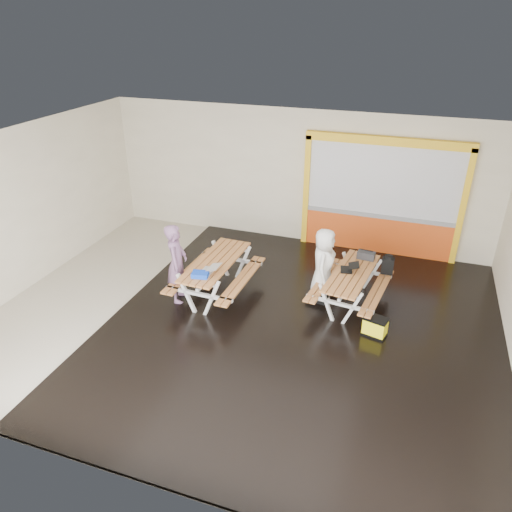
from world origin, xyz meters
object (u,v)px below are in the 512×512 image
at_px(blue_pouch, 200,274).
at_px(dark_case, 318,296).
at_px(fluke_bag, 375,327).
at_px(picnic_table_right, 351,280).
at_px(toolbox, 366,255).
at_px(picnic_table_left, 216,269).
at_px(laptop_right, 349,268).
at_px(laptop_left, 210,269).
at_px(person_left, 177,263).
at_px(person_right, 324,264).
at_px(backpack, 388,264).

bearing_deg(blue_pouch, dark_case, 29.20).
distance_m(blue_pouch, fluke_bag, 3.54).
xyz_separation_m(picnic_table_right, toolbox, (0.19, 0.69, 0.27)).
xyz_separation_m(picnic_table_left, dark_case, (2.15, 0.48, -0.53)).
bearing_deg(toolbox, laptop_right, -112.28).
distance_m(picnic_table_left, toolbox, 3.25).
bearing_deg(laptop_right, laptop_left, -157.48).
height_order(picnic_table_right, person_left, person_left).
relative_size(picnic_table_left, person_right, 1.40).
relative_size(backpack, fluke_bag, 0.85).
height_order(picnic_table_right, laptop_right, laptop_right).
bearing_deg(toolbox, person_left, -155.08).
distance_m(laptop_right, backpack, 0.99).
relative_size(picnic_table_left, fluke_bag, 4.41).
bearing_deg(picnic_table_left, toolbox, 22.60).
bearing_deg(person_right, fluke_bag, -133.40).
bearing_deg(picnic_table_left, blue_pouch, -91.13).
relative_size(picnic_table_right, person_left, 1.24).
height_order(laptop_left, laptop_right, laptop_left).
bearing_deg(picnic_table_right, person_right, 172.51).
xyz_separation_m(blue_pouch, fluke_bag, (3.46, 0.32, -0.68)).
bearing_deg(blue_pouch, person_right, 31.76).
height_order(picnic_table_left, laptop_left, laptop_left).
bearing_deg(dark_case, person_left, -161.70).
bearing_deg(laptop_left, backpack, 27.28).
xyz_separation_m(picnic_table_left, person_right, (2.20, 0.64, 0.18)).
bearing_deg(picnic_table_right, toolbox, 74.90).
relative_size(person_left, laptop_left, 4.46).
xyz_separation_m(person_right, laptop_right, (0.54, -0.03, 0.01)).
relative_size(blue_pouch, backpack, 0.76).
relative_size(toolbox, backpack, 0.91).
bearing_deg(picnic_table_right, person_left, -163.80).
bearing_deg(laptop_left, person_left, 177.66).
bearing_deg(fluke_bag, laptop_left, -178.65).
bearing_deg(toolbox, laptop_left, -149.17).
bearing_deg(laptop_left, picnic_table_right, 20.97).
bearing_deg(fluke_bag, blue_pouch, -174.66).
bearing_deg(person_left, laptop_left, -108.40).
height_order(backpack, dark_case, backpack).
distance_m(laptop_right, toolbox, 0.69).
bearing_deg(person_left, picnic_table_right, -89.86).
bearing_deg(dark_case, laptop_left, -154.92).
distance_m(picnic_table_right, fluke_bag, 1.22).
distance_m(blue_pouch, toolbox, 3.60).
bearing_deg(laptop_left, person_right, 28.06).
bearing_deg(fluke_bag, person_right, 140.17).
height_order(person_left, dark_case, person_left).
relative_size(picnic_table_right, backpack, 5.05).
height_order(person_right, toolbox, person_right).
xyz_separation_m(laptop_right, backpack, (0.74, 0.65, -0.11)).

